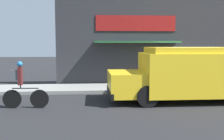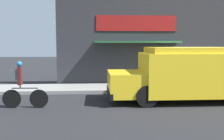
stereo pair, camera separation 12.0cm
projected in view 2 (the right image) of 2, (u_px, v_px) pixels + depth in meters
ground_plane at (188, 93)px, 12.09m from camera, size 70.00×70.00×0.00m
sidewalk at (181, 87)px, 13.15m from camera, size 28.00×2.15×0.15m
storefront at (173, 36)px, 14.11m from camera, size 12.63×0.98×5.38m
school_bus at (203, 73)px, 10.34m from camera, size 6.89×2.75×2.11m
cyclist at (22, 86)px, 9.13m from camera, size 1.60×0.21×1.65m
trash_bin at (157, 75)px, 13.56m from camera, size 0.47×0.47×0.93m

